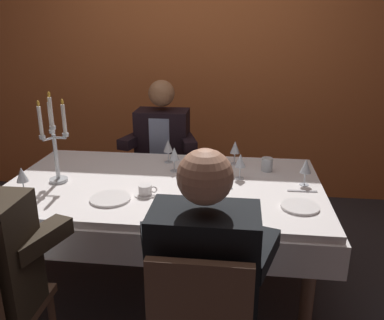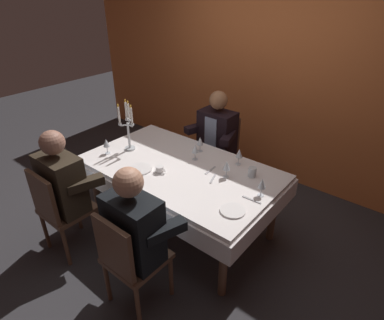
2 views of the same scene
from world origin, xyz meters
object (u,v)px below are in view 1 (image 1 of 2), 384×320
wine_glass_4 (174,155)px  water_tumbler_0 (267,164)px  wine_glass_0 (22,175)px  dining_table (164,200)px  candelabra (55,143)px  wine_glass_2 (168,147)px  wine_glass_3 (306,167)px  wine_glass_1 (240,161)px  coffee_cup_0 (145,191)px  wine_glass_5 (235,148)px  seated_diner_2 (204,272)px  seated_diner_1 (163,142)px  dinner_plate_0 (300,207)px  dinner_plate_1 (110,199)px

wine_glass_4 → water_tumbler_0: 0.61m
wine_glass_0 → wine_glass_4: same height
dining_table → candelabra: (-0.64, -0.06, 0.36)m
wine_glass_2 → dining_table: bearing=-84.1°
candelabra → wine_glass_3: candelabra is taller
wine_glass_1 → wine_glass_4: 0.43m
wine_glass_4 → coffee_cup_0: bearing=-104.1°
wine_glass_5 → coffee_cup_0: 0.77m
wine_glass_3 → water_tumbler_0: size_ratio=1.86×
water_tumbler_0 → wine_glass_3: bearing=-46.2°
wine_glass_1 → seated_diner_2: 1.02m
dining_table → seated_diner_1: seated_diner_1 is taller
wine_glass_3 → seated_diner_1: bearing=141.2°
coffee_cup_0 → seated_diner_2: 0.79m
wine_glass_2 → wine_glass_3: bearing=-19.2°
dinner_plate_0 → seated_diner_2: 0.77m
candelabra → wine_glass_0: 0.27m
dining_table → coffee_cup_0: bearing=-108.9°
candelabra → wine_glass_1: candelabra is taller
water_tumbler_0 → coffee_cup_0: bearing=-145.6°
dinner_plate_0 → wine_glass_4: 0.88m
coffee_cup_0 → seated_diner_1: bearing=95.8°
candelabra → wine_glass_3: (1.49, 0.13, -0.13)m
dinner_plate_1 → water_tumbler_0: 1.05m
dining_table → water_tumbler_0: size_ratio=21.98×
wine_glass_1 → wine_glass_3: bearing=-8.5°
dinner_plate_1 → wine_glass_5: wine_glass_5 is taller
wine_glass_2 → wine_glass_4: bearing=-67.3°
wine_glass_5 → wine_glass_4: bearing=-153.8°
wine_glass_0 → wine_glass_3: bearing=11.9°
wine_glass_5 → seated_diner_2: 1.29m
wine_glass_5 → seated_diner_2: seated_diner_2 is taller
wine_glass_1 → wine_glass_5: same height
dining_table → seated_diner_1: 0.91m
wine_glass_4 → seated_diner_1: size_ratio=0.13×
wine_glass_0 → candelabra: bearing=62.6°
wine_glass_3 → wine_glass_4: (-0.81, 0.14, 0.00)m
dining_table → wine_glass_4: (0.03, 0.20, 0.23)m
wine_glass_0 → seated_diner_1: seated_diner_1 is taller
wine_glass_5 → coffee_cup_0: (-0.49, -0.59, -0.09)m
wine_glass_2 → coffee_cup_0: (-0.03, -0.57, -0.09)m
candelabra → wine_glass_0: (-0.11, -0.21, -0.13)m
wine_glass_2 → wine_glass_3: size_ratio=1.00×
dinner_plate_0 → wine_glass_0: bearing=-179.6°
wine_glass_1 → wine_glass_5: (-0.04, 0.27, 0.00)m
dining_table → coffee_cup_0: size_ratio=14.70×
seated_diner_2 → wine_glass_5: bearing=85.8°
wine_glass_0 → water_tumbler_0: 1.50m
dining_table → wine_glass_0: 0.83m
wine_glass_2 → wine_glass_4: same height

